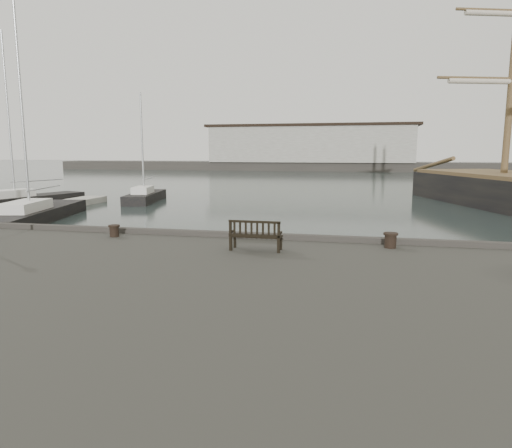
{
  "coord_description": "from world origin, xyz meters",
  "views": [
    {
      "loc": [
        2.85,
        -14.89,
        4.45
      ],
      "look_at": [
        -0.33,
        -0.5,
        2.1
      ],
      "focal_mm": 32.0,
      "sensor_mm": 36.0,
      "label": 1
    }
  ],
  "objects_px": {
    "bench": "(256,241)",
    "yacht_c": "(35,217)",
    "yacht_b": "(22,203)",
    "yacht_d": "(145,199)",
    "bollard_left": "(114,231)",
    "bollard_right": "(390,240)"
  },
  "relations": [
    {
      "from": "bench",
      "to": "yacht_d",
      "type": "xyz_separation_m",
      "value": [
        -15.65,
        24.8,
        -1.61
      ]
    },
    {
      "from": "yacht_b",
      "to": "yacht_d",
      "type": "xyz_separation_m",
      "value": [
        8.43,
        5.36,
        -0.01
      ]
    },
    {
      "from": "bollard_right",
      "to": "yacht_b",
      "type": "xyz_separation_m",
      "value": [
        -27.98,
        18.2,
        -1.54
      ]
    },
    {
      "from": "bollard_right",
      "to": "yacht_c",
      "type": "distance_m",
      "value": 24.18
    },
    {
      "from": "bollard_right",
      "to": "yacht_d",
      "type": "height_order",
      "value": "yacht_d"
    },
    {
      "from": "bench",
      "to": "yacht_c",
      "type": "distance_m",
      "value": 21.51
    },
    {
      "from": "yacht_d",
      "to": "bollard_right",
      "type": "bearing_deg",
      "value": -61.58
    },
    {
      "from": "bollard_right",
      "to": "yacht_d",
      "type": "xyz_separation_m",
      "value": [
        -19.55,
        23.56,
        -1.56
      ]
    },
    {
      "from": "bollard_left",
      "to": "bollard_right",
      "type": "relative_size",
      "value": 0.88
    },
    {
      "from": "bollard_left",
      "to": "bollard_right",
      "type": "height_order",
      "value": "bollard_right"
    },
    {
      "from": "bench",
      "to": "bollard_right",
      "type": "bearing_deg",
      "value": 17.85
    },
    {
      "from": "bollard_left",
      "to": "yacht_d",
      "type": "bearing_deg",
      "value": 113.76
    },
    {
      "from": "bench",
      "to": "yacht_b",
      "type": "relative_size",
      "value": 0.11
    },
    {
      "from": "bench",
      "to": "yacht_c",
      "type": "xyz_separation_m",
      "value": [
        -17.43,
        12.51,
        -1.6
      ]
    },
    {
      "from": "yacht_c",
      "to": "yacht_d",
      "type": "height_order",
      "value": "yacht_c"
    },
    {
      "from": "bollard_left",
      "to": "yacht_c",
      "type": "bearing_deg",
      "value": 136.94
    },
    {
      "from": "yacht_b",
      "to": "bench",
      "type": "bearing_deg",
      "value": -22.92
    },
    {
      "from": "bench",
      "to": "yacht_d",
      "type": "relative_size",
      "value": 0.15
    },
    {
      "from": "bench",
      "to": "yacht_c",
      "type": "relative_size",
      "value": 0.1
    },
    {
      "from": "bollard_right",
      "to": "yacht_b",
      "type": "bearing_deg",
      "value": 146.95
    },
    {
      "from": "bollard_left",
      "to": "yacht_c",
      "type": "height_order",
      "value": "yacht_c"
    },
    {
      "from": "yacht_b",
      "to": "yacht_d",
      "type": "height_order",
      "value": "yacht_b"
    }
  ]
}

